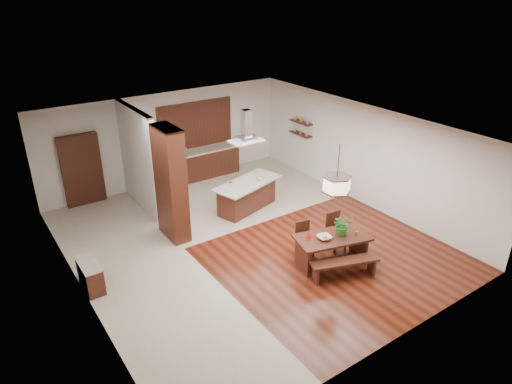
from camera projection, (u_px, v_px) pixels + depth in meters
room_shell at (245, 164)px, 10.68m from camera, size 9.00×9.04×2.92m
tile_hallway at (143, 276)px, 10.14m from camera, size 2.50×9.00×0.01m
tile_kitchen at (235, 193)px, 14.06m from camera, size 5.50×4.00×0.01m
soffit_band at (245, 130)px, 10.34m from camera, size 8.00×9.00×0.02m
partition_pier at (171, 184)px, 11.12m from camera, size 0.45×1.00×2.90m
partition_stub at (139, 159)px, 12.68m from camera, size 0.18×2.40×2.90m
hallway_console at (90, 276)px, 9.61m from camera, size 0.37×0.88×0.63m
hallway_doorway at (82, 170)px, 13.00m from camera, size 1.10×0.20×2.10m
rear_counter at (201, 164)px, 15.00m from camera, size 2.60×0.62×0.95m
kitchen_window at (195, 125)px, 14.66m from camera, size 2.60×0.08×1.50m
shelf_lower at (301, 134)px, 14.90m from camera, size 0.26×0.90×0.04m
shelf_upper at (301, 122)px, 14.73m from camera, size 0.26×0.90×0.04m
dining_table at (332, 243)px, 10.40m from camera, size 1.83×1.23×0.70m
dining_bench at (344, 269)px, 10.01m from camera, size 1.55×0.83×0.43m
dining_chair_left at (305, 239)px, 10.75m from camera, size 0.44×0.44×0.84m
dining_chair_right at (337, 232)px, 10.99m from camera, size 0.45×0.45×0.93m
pendant_lantern at (338, 173)px, 9.67m from camera, size 0.64×0.64×1.31m
foliage_plant at (343, 225)px, 10.32m from camera, size 0.56×0.53×0.49m
fruit_bowl at (324, 237)px, 10.22m from camera, size 0.35×0.35×0.08m
napkin_cone at (308, 234)px, 10.21m from camera, size 0.16×0.16×0.22m
gold_ornament at (356, 233)px, 10.35m from camera, size 0.08×0.08×0.10m
kitchen_island at (247, 195)px, 12.92m from camera, size 2.22×1.43×0.85m
range_hood at (246, 126)px, 12.06m from camera, size 0.90×0.55×0.87m
island_cup at (260, 179)px, 12.83m from camera, size 0.16×0.16×0.10m
microwave at (177, 151)px, 14.30m from camera, size 0.60×0.46×0.30m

